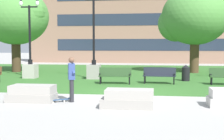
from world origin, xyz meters
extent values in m
plane|color=#A3A09B|center=(0.00, 0.00, 0.00)|extent=(140.00, 140.00, 0.00)
cube|color=#336628|center=(0.00, 10.00, 0.01)|extent=(40.00, 20.00, 0.02)
cube|color=#9E9991|center=(-3.28, -2.02, 0.16)|extent=(1.80, 0.90, 0.32)
cube|color=#A6A098|center=(-3.24, -2.02, 0.48)|extent=(1.66, 0.83, 0.32)
cube|color=#9E9991|center=(0.45, -2.68, 0.16)|extent=(1.80, 0.90, 0.32)
cube|color=#A6A098|center=(0.53, -2.68, 0.48)|extent=(1.66, 0.83, 0.32)
cylinder|color=#28282D|center=(-1.72, -1.92, 0.43)|extent=(0.15, 0.15, 0.86)
cylinder|color=#28282D|center=(-1.78, -1.74, 0.43)|extent=(0.15, 0.15, 0.86)
cube|color=#334784|center=(-1.75, -1.83, 1.16)|extent=(0.36, 0.46, 0.60)
cylinder|color=#334784|center=(-1.66, -1.87, 1.27)|extent=(0.25, 0.48, 0.44)
cylinder|color=#334784|center=(-1.84, -1.79, 1.27)|extent=(0.25, 0.48, 0.44)
sphere|color=brown|center=(-1.75, -1.83, 1.60)|extent=(0.22, 0.22, 0.22)
cube|color=#2D4C75|center=(-2.26, -1.98, 0.09)|extent=(0.78, 0.61, 0.02)
cube|color=#2D4C75|center=(-2.63, -2.23, 0.11)|extent=(0.21, 0.23, 0.06)
cube|color=#2D4C75|center=(-1.88, -1.74, 0.11)|extent=(0.21, 0.23, 0.06)
cylinder|color=silver|center=(-2.38, -2.20, 0.03)|extent=(0.06, 0.06, 0.06)
cylinder|color=silver|center=(-2.50, -2.01, 0.03)|extent=(0.06, 0.06, 0.06)
cylinder|color=silver|center=(-2.01, -1.95, 0.03)|extent=(0.06, 0.06, 0.06)
cylinder|color=silver|center=(-2.14, -1.77, 0.03)|extent=(0.06, 0.06, 0.06)
cube|color=#1E232D|center=(1.66, 4.04, 0.46)|extent=(1.83, 0.57, 0.05)
cube|color=#1E232D|center=(1.68, 4.29, 0.69)|extent=(1.80, 0.25, 0.46)
cube|color=black|center=(0.83, 4.10, 0.58)|extent=(0.09, 0.40, 0.04)
cube|color=black|center=(2.50, 3.98, 0.58)|extent=(0.09, 0.40, 0.04)
cylinder|color=black|center=(0.85, 3.94, 0.23)|extent=(0.07, 0.07, 0.41)
cylinder|color=black|center=(2.45, 3.82, 0.23)|extent=(0.07, 0.07, 0.41)
cylinder|color=black|center=(0.88, 4.26, 0.23)|extent=(0.07, 0.07, 0.41)
cylinder|color=black|center=(2.47, 4.14, 0.23)|extent=(0.07, 0.07, 0.41)
cube|color=black|center=(4.41, 3.97, 0.58)|extent=(0.08, 0.40, 0.04)
cylinder|color=black|center=(4.44, 3.81, 0.23)|extent=(0.07, 0.07, 0.41)
cylinder|color=black|center=(4.46, 4.13, 0.23)|extent=(0.07, 0.07, 0.41)
cube|color=#284723|center=(-0.76, 3.62, 0.46)|extent=(1.82, 0.52, 0.05)
cube|color=#284723|center=(-0.77, 3.87, 0.69)|extent=(1.80, 0.20, 0.46)
cube|color=black|center=(-1.60, 3.58, 0.58)|extent=(0.08, 0.40, 0.04)
cube|color=black|center=(0.08, 3.66, 0.58)|extent=(0.08, 0.40, 0.04)
cylinder|color=black|center=(-1.55, 3.42, 0.23)|extent=(0.07, 0.07, 0.41)
cylinder|color=black|center=(0.04, 3.49, 0.23)|extent=(0.07, 0.07, 0.41)
cylinder|color=black|center=(-1.57, 3.74, 0.23)|extent=(0.07, 0.07, 0.41)
cylinder|color=black|center=(0.03, 3.81, 0.23)|extent=(0.07, 0.07, 0.41)
cube|color=gray|center=(-2.43, 6.11, 0.47)|extent=(0.80, 0.80, 0.90)
cylinder|color=black|center=(-2.43, 6.11, 1.07)|extent=(0.28, 0.28, 0.30)
cylinder|color=black|center=(-2.43, 6.11, 3.01)|extent=(0.14, 0.14, 4.19)
cube|color=black|center=(-2.43, 6.11, 5.01)|extent=(1.10, 0.08, 0.08)
cube|color=#ADA89E|center=(-6.63, 6.06, 0.47)|extent=(0.80, 0.80, 0.90)
cylinder|color=black|center=(-6.63, 6.06, 1.07)|extent=(0.28, 0.28, 0.30)
cylinder|color=black|center=(-6.63, 6.06, 2.82)|extent=(0.14, 0.14, 3.79)
cube|color=black|center=(-6.63, 6.06, 4.61)|extent=(1.10, 0.08, 0.08)
ellipsoid|color=white|center=(-7.18, 6.06, 4.85)|extent=(0.22, 0.22, 0.36)
cone|color=black|center=(-7.18, 6.06, 5.05)|extent=(0.20, 0.20, 0.13)
ellipsoid|color=white|center=(-6.08, 6.06, 4.85)|extent=(0.22, 0.22, 0.36)
cone|color=black|center=(-6.08, 6.06, 5.05)|extent=(0.20, 0.20, 0.13)
cylinder|color=#4C3823|center=(4.47, 11.44, 1.49)|extent=(0.70, 0.70, 2.93)
ellipsoid|color=#4C893D|center=(4.47, 11.44, 4.36)|extent=(5.14, 5.14, 4.37)
sphere|color=#4C893D|center=(3.05, 11.95, 3.85)|extent=(2.83, 2.83, 2.83)
sphere|color=#4C893D|center=(5.75, 10.92, 4.62)|extent=(2.57, 2.57, 2.57)
cylinder|color=#42301E|center=(-9.56, 10.33, 1.50)|extent=(0.70, 0.70, 2.97)
ellipsoid|color=#4C893D|center=(-9.56, 10.33, 4.44)|extent=(5.27, 5.27, 4.48)
sphere|color=#4C893D|center=(-11.01, 10.85, 3.91)|extent=(2.90, 2.90, 2.90)
sphere|color=#4C893D|center=(-8.24, 9.80, 4.70)|extent=(2.63, 2.63, 2.63)
cylinder|color=black|center=(3.26, 5.70, 0.42)|extent=(0.48, 0.48, 0.80)
cone|color=black|center=(3.26, 5.70, 0.90)|extent=(0.49, 0.49, 0.16)
cube|color=#8E6B56|center=(0.22, 24.50, 5.79)|extent=(28.40, 1.00, 11.59)
cube|color=#232D3D|center=(0.22, 23.98, 2.20)|extent=(21.30, 0.03, 1.40)
cube|color=#232D3D|center=(0.22, 23.98, 5.20)|extent=(21.30, 0.03, 1.40)
camera|label=1|loc=(1.35, -13.33, 2.16)|focal=50.00mm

